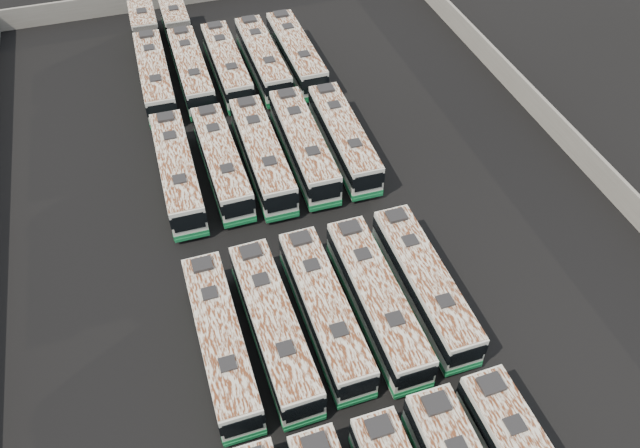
{
  "coord_description": "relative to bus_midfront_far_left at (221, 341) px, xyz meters",
  "views": [
    {
      "loc": [
        -8.81,
        -29.48,
        32.48
      ],
      "look_at": [
        0.23,
        -1.32,
        1.6
      ],
      "focal_mm": 35.0,
      "sensor_mm": 36.0,
      "label": 1
    }
  ],
  "objects": [
    {
      "name": "ground",
      "position": [
        8.14,
        8.55,
        -1.65
      ],
      "size": [
        140.0,
        140.0,
        0.0
      ],
      "primitive_type": "plane",
      "color": "black",
      "rests_on": "ground"
    },
    {
      "name": "perimeter_wall",
      "position": [
        8.14,
        8.55,
        -0.55
      ],
      "size": [
        45.2,
        73.2,
        2.2
      ],
      "color": "slate",
      "rests_on": "ground"
    },
    {
      "name": "bus_midfront_far_left",
      "position": [
        0.0,
        0.0,
        0.0
      ],
      "size": [
        2.49,
        11.5,
        3.24
      ],
      "rotation": [
        0.0,
        0.0,
        0.01
      ],
      "color": "#BBBDB6",
      "rests_on": "ground"
    },
    {
      "name": "bus_midfront_left",
      "position": [
        3.18,
        -0.04,
        0.03
      ],
      "size": [
        2.78,
        11.78,
        3.3
      ],
      "rotation": [
        0.0,
        0.0,
        0.03
      ],
      "color": "#BBBDB6",
      "rests_on": "ground"
    },
    {
      "name": "bus_midfront_center",
      "position": [
        6.41,
        0.21,
        0.0
      ],
      "size": [
        2.58,
        11.53,
        3.24
      ],
      "rotation": [
        0.0,
        0.0,
        0.01
      ],
      "color": "#BBBDB6",
      "rests_on": "ground"
    },
    {
      "name": "bus_midfront_right",
      "position": [
        9.68,
        -0.04,
        0.04
      ],
      "size": [
        2.58,
        11.81,
        3.32
      ],
      "rotation": [
        0.0,
        0.0,
        0.01
      ],
      "color": "#BBBDB6",
      "rests_on": "ground"
    },
    {
      "name": "bus_midfront_far_right",
      "position": [
        13.0,
        0.23,
        0.0
      ],
      "size": [
        2.51,
        11.54,
        3.25
      ],
      "rotation": [
        0.0,
        0.0,
        0.01
      ],
      "color": "#BBBDB6",
      "rests_on": "ground"
    },
    {
      "name": "bus_midback_far_left",
      "position": [
        -0.1,
        15.57,
        0.04
      ],
      "size": [
        2.65,
        11.81,
        3.32
      ],
      "rotation": [
        0.0,
        0.0,
        -0.01
      ],
      "color": "#BBBDB6",
      "rests_on": "ground"
    },
    {
      "name": "bus_midback_left",
      "position": [
        3.26,
        15.71,
        -0.01
      ],
      "size": [
        2.55,
        11.48,
        3.23
      ],
      "rotation": [
        0.0,
        0.0,
        0.01
      ],
      "color": "#BBBDB6",
      "rests_on": "ground"
    },
    {
      "name": "bus_midback_center",
      "position": [
        6.38,
        15.51,
        0.06
      ],
      "size": [
        2.61,
        11.91,
        3.35
      ],
      "rotation": [
        0.0,
        0.0,
        -0.01
      ],
      "color": "#BBBDB6",
      "rests_on": "ground"
    },
    {
      "name": "bus_midback_right",
      "position": [
        9.72,
        15.65,
        0.06
      ],
      "size": [
        2.72,
        11.95,
        3.36
      ],
      "rotation": [
        0.0,
        0.0,
        -0.02
      ],
      "color": "#BBBDB6",
      "rests_on": "ground"
    },
    {
      "name": "bus_midback_far_right",
      "position": [
        13.01,
        15.57,
        0.02
      ],
      "size": [
        2.68,
        11.67,
        3.28
      ],
      "rotation": [
        0.0,
        0.0,
        -0.02
      ],
      "color": "#BBBDB6",
      "rests_on": "ground"
    },
    {
      "name": "bus_back_far_left",
      "position": [
        0.03,
        31.98,
        0.04
      ],
      "size": [
        2.87,
        18.3,
        3.31
      ],
      "rotation": [
        0.0,
        0.0,
        -0.02
      ],
      "color": "#BBBDB6",
      "rests_on": "ground"
    },
    {
      "name": "bus_back_left",
      "position": [
        3.2,
        31.91,
        -0.01
      ],
      "size": [
        2.49,
        17.82,
        3.23
      ],
      "rotation": [
        0.0,
        0.0,
        -0.0
      ],
      "color": "#BBBDB6",
      "rests_on": "ground"
    },
    {
      "name": "bus_back_center",
      "position": [
        6.42,
        28.72,
        0.01
      ],
      "size": [
        2.47,
        11.54,
        3.25
      ],
      "rotation": [
        0.0,
        0.0,
        0.0
      ],
      "color": "#BBBDB6",
      "rests_on": "ground"
    },
    {
      "name": "bus_back_right",
      "position": [
        9.77,
        28.7,
        0.03
      ],
      "size": [
        2.54,
        11.68,
        3.29
      ],
      "rotation": [
        0.0,
        0.0,
        0.01
      ],
      "color": "#BBBDB6",
      "rests_on": "ground"
    },
    {
      "name": "bus_back_far_right",
      "position": [
        12.93,
        28.65,
        0.05
      ],
      "size": [
        2.58,
        11.83,
        3.33
      ],
      "rotation": [
        0.0,
        0.0,
        0.01
      ],
      "color": "#BBBDB6",
      "rests_on": "ground"
    }
  ]
}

